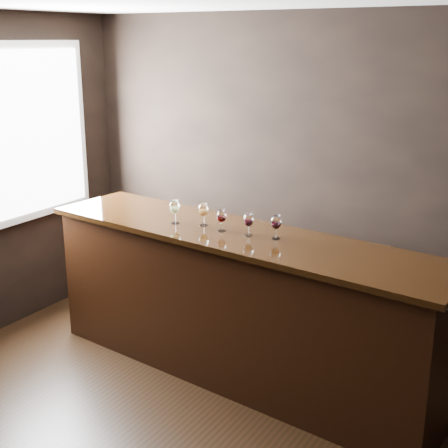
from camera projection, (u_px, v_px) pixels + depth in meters
The scene contains 9 objects.
room_shell at pixel (153, 173), 3.63m from camera, with size 5.02×4.52×2.81m.
bar_counter at pixel (238, 308), 4.82m from camera, with size 3.23×0.70×1.13m, color black.
bar_top at pixel (239, 236), 4.65m from camera, with size 3.33×0.77×0.04m, color black.
back_bar_shelf at pixel (248, 275), 5.80m from camera, with size 2.50×0.40×0.90m, color black.
glass_white at pixel (175, 207), 4.86m from camera, with size 0.08×0.08×0.19m.
glass_amber at pixel (203, 210), 4.80m from camera, with size 0.08×0.08×0.18m.
glass_red_a at pixel (222, 216), 4.66m from camera, with size 0.07×0.07×0.17m.
glass_red_b at pixel (248, 220), 4.56m from camera, with size 0.07×0.07×0.17m.
glass_red_c at pixel (276, 223), 4.48m from camera, with size 0.08×0.08×0.18m.
Camera 1 is at (1.99, -2.71, 2.56)m, focal length 50.00 mm.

